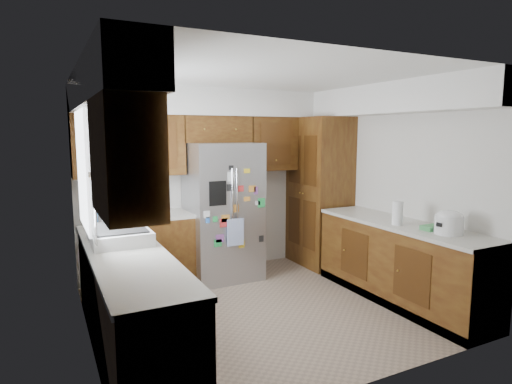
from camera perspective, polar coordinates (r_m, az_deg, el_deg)
floor at (r=4.88m, az=1.26°, el=-15.36°), size 3.60×3.60×0.00m
room_shell at (r=4.77m, az=-1.87°, el=6.62°), size 3.64×3.24×2.52m
left_counter_run at (r=4.33m, az=-15.45°, el=-12.66°), size 1.36×3.20×0.92m
right_counter_run at (r=5.24m, az=18.69°, el=-9.25°), size 0.63×2.25×0.92m
pantry at (r=6.31m, az=8.44°, el=0.03°), size 0.60×0.90×2.15m
fridge at (r=5.67m, az=-4.43°, el=-2.57°), size 0.90×0.79×1.80m
bridge_cabinet at (r=5.79m, az=-5.39°, el=8.32°), size 0.96×0.34×0.35m
fridge_top_items at (r=5.72m, az=-6.00°, el=11.32°), size 0.87×0.29×0.27m
sink_assembly at (r=4.21m, az=-17.76°, el=-5.38°), size 0.52×0.70×0.37m
left_counter_clutter at (r=4.94m, az=-18.59°, el=-2.76°), size 0.35×0.75×0.38m
rice_cooker at (r=4.70m, az=24.33°, el=-3.64°), size 0.28×0.27×0.24m
paper_towel at (r=4.97m, az=18.36°, el=-2.68°), size 0.12×0.12×0.26m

